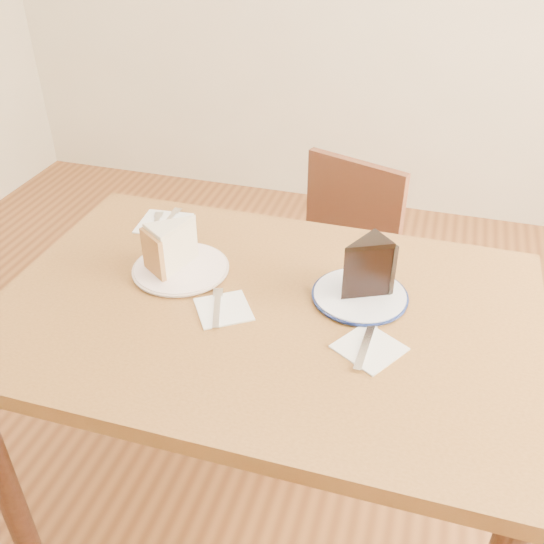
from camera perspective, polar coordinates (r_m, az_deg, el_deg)
The scene contains 14 objects.
ground at distance 1.90m, azimuth -0.54°, elevation -21.48°, with size 4.00×4.00×0.00m, color #4D2A14.
table at distance 1.41m, azimuth -0.68°, elevation -6.41°, with size 1.20×0.80×0.75m.
chair_far at distance 1.98m, azimuth 5.48°, elevation -0.40°, with size 0.51×0.51×0.81m.
plate_cream at distance 1.48m, azimuth -8.57°, elevation 0.33°, with size 0.22×0.22×0.01m, color white.
plate_navy at distance 1.38m, azimuth 8.26°, elevation -2.22°, with size 0.21×0.21×0.01m, color white.
carrot_cake at distance 1.45m, azimuth -9.00°, elevation 2.43°, with size 0.08×0.12×0.10m, color beige, non-canonical shape.
chocolate_cake at distance 1.35m, azimuth 8.51°, elevation 0.16°, with size 0.07×0.10×0.12m, color black, non-canonical shape.
napkin_cream at distance 1.34m, azimuth -4.58°, elevation -3.52°, with size 0.11×0.11×0.00m, color white.
napkin_navy at distance 1.25m, azimuth 9.14°, elevation -7.06°, with size 0.12×0.12×0.00m, color white.
napkin_spare at distance 1.68m, azimuth -10.15°, elevation 4.55°, with size 0.13×0.13×0.00m, color white.
fork_cream at distance 1.34m, azimuth -5.20°, elevation -3.39°, with size 0.01×0.14×0.00m, color silver.
knife_navy at distance 1.26m, azimuth 8.83°, elevation -6.61°, with size 0.02×0.17×0.00m, color silver.
fork_spare at distance 1.68m, azimuth -9.75°, elevation 4.79°, with size 0.01×0.14×0.00m, color silver.
knife_spare at distance 1.66m, azimuth -10.98°, elevation 4.18°, with size 0.01×0.16×0.00m, color silver.
Camera 1 is at (0.32, -1.02, 1.57)m, focal length 40.00 mm.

